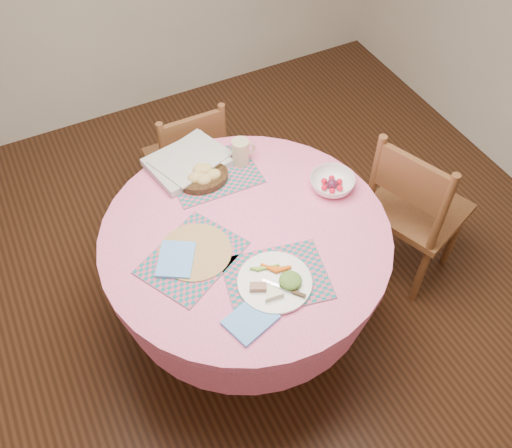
# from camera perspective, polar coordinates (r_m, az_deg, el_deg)

# --- Properties ---
(ground) EXTENTS (4.00, 4.00, 0.00)m
(ground) POSITION_cam_1_polar(r_m,az_deg,el_deg) (3.02, -0.86, -9.99)
(ground) COLOR #331C0F
(ground) RESTS_ON ground
(room_envelope) EXTENTS (4.01, 4.01, 2.71)m
(room_envelope) POSITION_cam_1_polar(r_m,az_deg,el_deg) (1.77, -1.53, 19.49)
(room_envelope) COLOR silver
(room_envelope) RESTS_ON ground
(dining_table) EXTENTS (1.24, 1.24, 0.75)m
(dining_table) POSITION_cam_1_polar(r_m,az_deg,el_deg) (2.55, -1.00, -3.66)
(dining_table) COLOR pink
(dining_table) RESTS_ON ground
(chair_right) EXTENTS (0.55, 0.56, 0.95)m
(chair_right) POSITION_cam_1_polar(r_m,az_deg,el_deg) (2.94, 15.46, 1.47)
(chair_right) COLOR brown
(chair_right) RESTS_ON ground
(chair_back) EXTENTS (0.40, 0.38, 0.85)m
(chair_back) POSITION_cam_1_polar(r_m,az_deg,el_deg) (3.17, -6.73, 6.30)
(chair_back) COLOR brown
(chair_back) RESTS_ON ground
(placemat_front) EXTENTS (0.45, 0.38, 0.01)m
(placemat_front) POSITION_cam_1_polar(r_m,az_deg,el_deg) (2.26, 2.08, -5.42)
(placemat_front) COLOR #13676C
(placemat_front) RESTS_ON dining_table
(placemat_left) EXTENTS (0.49, 0.45, 0.01)m
(placemat_left) POSITION_cam_1_polar(r_m,az_deg,el_deg) (2.33, -6.39, -3.34)
(placemat_left) COLOR #13676C
(placemat_left) RESTS_ON dining_table
(placemat_back) EXTENTS (0.41, 0.31, 0.01)m
(placemat_back) POSITION_cam_1_polar(r_m,az_deg,el_deg) (2.64, -4.27, 5.01)
(placemat_back) COLOR #13676C
(placemat_back) RESTS_ON dining_table
(wicker_trivet) EXTENTS (0.30, 0.30, 0.01)m
(wicker_trivet) POSITION_cam_1_polar(r_m,az_deg,el_deg) (2.34, -6.09, -2.82)
(wicker_trivet) COLOR olive
(wicker_trivet) RESTS_ON dining_table
(napkin_near) EXTENTS (0.21, 0.19, 0.01)m
(napkin_near) POSITION_cam_1_polar(r_m,az_deg,el_deg) (2.15, -0.55, -9.56)
(napkin_near) COLOR #5CA1EE
(napkin_near) RESTS_ON dining_table
(napkin_far) EXTENTS (0.21, 0.23, 0.01)m
(napkin_far) POSITION_cam_1_polar(r_m,az_deg,el_deg) (2.32, -8.01, -3.53)
(napkin_far) COLOR #5CA1EE
(napkin_far) RESTS_ON placemat_left
(dinner_plate) EXTENTS (0.29, 0.29, 0.05)m
(dinner_plate) POSITION_cam_1_polar(r_m,az_deg,el_deg) (2.23, 2.10, -5.75)
(dinner_plate) COLOR white
(dinner_plate) RESTS_ON placemat_front
(bread_bowl) EXTENTS (0.23, 0.23, 0.08)m
(bread_bowl) POSITION_cam_1_polar(r_m,az_deg,el_deg) (2.59, -5.26, 4.79)
(bread_bowl) COLOR black
(bread_bowl) RESTS_ON placemat_back
(latte_mug) EXTENTS (0.12, 0.08, 0.13)m
(latte_mug) POSITION_cam_1_polar(r_m,az_deg,el_deg) (2.65, -1.51, 7.23)
(latte_mug) COLOR tan
(latte_mug) RESTS_ON placemat_back
(fruit_bowl) EXTENTS (0.26, 0.26, 0.06)m
(fruit_bowl) POSITION_cam_1_polar(r_m,az_deg,el_deg) (2.57, 7.62, 4.05)
(fruit_bowl) COLOR white
(fruit_bowl) RESTS_ON dining_table
(newspaper_stack) EXTENTS (0.41, 0.34, 0.04)m
(newspaper_stack) POSITION_cam_1_polar(r_m,az_deg,el_deg) (2.68, -6.86, 6.22)
(newspaper_stack) COLOR silver
(newspaper_stack) RESTS_ON dining_table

